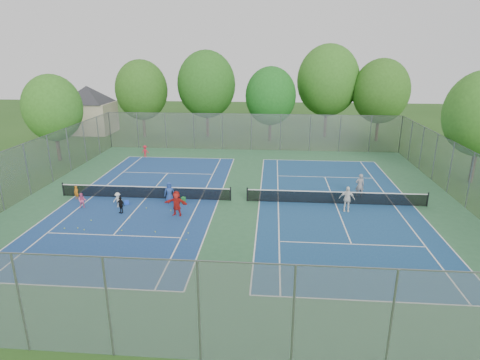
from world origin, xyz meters
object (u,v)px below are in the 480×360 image
(net_right, at_px, (336,198))
(ball_crate, at_px, (127,202))
(ball_hopper, at_px, (183,200))
(instructor, at_px, (360,185))
(net_left, at_px, (146,192))

(net_right, xyz_separation_m, ball_crate, (-15.00, -1.30, -0.32))
(ball_crate, relative_size, ball_hopper, 0.65)
(ball_crate, xyz_separation_m, ball_hopper, (4.05, 0.47, 0.11))
(net_right, bearing_deg, ball_hopper, -175.67)
(ball_hopper, bearing_deg, net_right, 4.33)
(instructor, bearing_deg, ball_crate, 6.47)
(net_right, distance_m, instructor, 2.59)
(net_left, relative_size, instructor, 7.08)
(net_left, bearing_deg, ball_hopper, -15.22)
(net_left, relative_size, ball_crate, 41.01)
(net_left, height_order, ball_hopper, net_left)
(net_right, relative_size, ball_crate, 41.01)
(net_left, bearing_deg, ball_crate, -127.71)
(ball_hopper, bearing_deg, net_left, 164.78)
(net_left, xyz_separation_m, instructor, (15.97, 1.62, 0.45))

